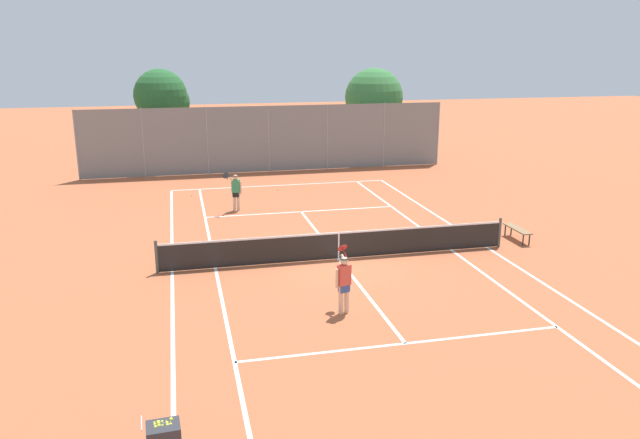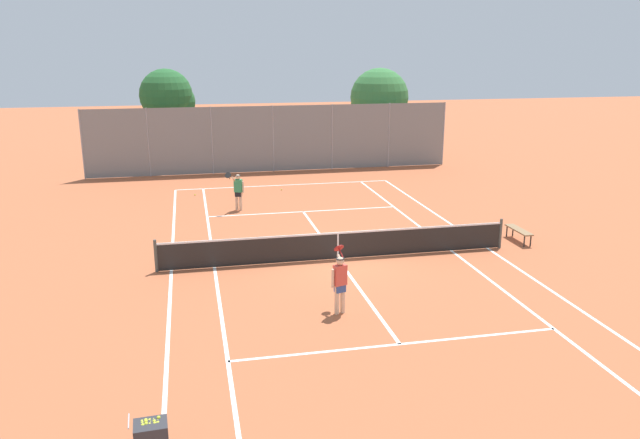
{
  "view_description": "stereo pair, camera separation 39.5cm",
  "coord_description": "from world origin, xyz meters",
  "px_view_note": "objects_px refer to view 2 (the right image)",
  "views": [
    {
      "loc": [
        -5.12,
        -19.32,
        6.96
      ],
      "look_at": [
        -0.3,
        1.5,
        1.0
      ],
      "focal_mm": 35.0,
      "sensor_mm": 36.0,
      "label": 1
    },
    {
      "loc": [
        -4.74,
        -19.41,
        6.96
      ],
      "look_at": [
        -0.3,
        1.5,
        1.0
      ],
      "focal_mm": 35.0,
      "sensor_mm": 36.0,
      "label": 2
    }
  ],
  "objects_px": {
    "loose_tennis_ball_0": "(195,195)",
    "loose_tennis_ball_1": "(281,190)",
    "tree_behind_left": "(169,97)",
    "tennis_net": "(338,245)",
    "courtside_bench": "(519,231)",
    "tree_behind_right": "(379,100)",
    "player_near_side": "(340,281)",
    "player_far_left": "(238,190)"
  },
  "relations": [
    {
      "from": "tennis_net",
      "to": "loose_tennis_ball_0",
      "type": "distance_m",
      "value": 11.47
    },
    {
      "from": "player_near_side",
      "to": "player_far_left",
      "type": "height_order",
      "value": "same"
    },
    {
      "from": "courtside_bench",
      "to": "player_near_side",
      "type": "bearing_deg",
      "value": -148.64
    },
    {
      "from": "player_far_left",
      "to": "tree_behind_right",
      "type": "height_order",
      "value": "tree_behind_right"
    },
    {
      "from": "tennis_net",
      "to": "courtside_bench",
      "type": "xyz_separation_m",
      "value": [
        6.99,
        0.55,
        -0.1
      ]
    },
    {
      "from": "tree_behind_left",
      "to": "loose_tennis_ball_1",
      "type": "bearing_deg",
      "value": -55.16
    },
    {
      "from": "tree_behind_right",
      "to": "courtside_bench",
      "type": "bearing_deg",
      "value": -90.16
    },
    {
      "from": "tennis_net",
      "to": "tree_behind_right",
      "type": "xyz_separation_m",
      "value": [
        7.04,
        18.39,
        3.23
      ]
    },
    {
      "from": "courtside_bench",
      "to": "tree_behind_left",
      "type": "distance_m",
      "value": 22.28
    },
    {
      "from": "loose_tennis_ball_0",
      "to": "tennis_net",
      "type": "bearing_deg",
      "value": -66.52
    },
    {
      "from": "tennis_net",
      "to": "player_near_side",
      "type": "height_order",
      "value": "player_near_side"
    },
    {
      "from": "loose_tennis_ball_0",
      "to": "tree_behind_right",
      "type": "distance_m",
      "value": 14.51
    },
    {
      "from": "loose_tennis_ball_0",
      "to": "courtside_bench",
      "type": "height_order",
      "value": "courtside_bench"
    },
    {
      "from": "loose_tennis_ball_1",
      "to": "courtside_bench",
      "type": "relative_size",
      "value": 0.04
    },
    {
      "from": "player_far_left",
      "to": "courtside_bench",
      "type": "bearing_deg",
      "value": -34.53
    },
    {
      "from": "player_far_left",
      "to": "loose_tennis_ball_0",
      "type": "distance_m",
      "value": 3.86
    },
    {
      "from": "tennis_net",
      "to": "player_far_left",
      "type": "xyz_separation_m",
      "value": [
        -2.73,
        7.24,
        0.42
      ]
    },
    {
      "from": "player_far_left",
      "to": "tree_behind_right",
      "type": "xyz_separation_m",
      "value": [
        9.77,
        11.15,
        2.81
      ]
    },
    {
      "from": "player_near_side",
      "to": "tree_behind_right",
      "type": "relative_size",
      "value": 0.31
    },
    {
      "from": "player_far_left",
      "to": "loose_tennis_ball_1",
      "type": "distance_m",
      "value": 4.35
    },
    {
      "from": "courtside_bench",
      "to": "tree_behind_right",
      "type": "bearing_deg",
      "value": 89.84
    },
    {
      "from": "tree_behind_left",
      "to": "courtside_bench",
      "type": "bearing_deg",
      "value": -54.73
    },
    {
      "from": "player_near_side",
      "to": "player_far_left",
      "type": "relative_size",
      "value": 1.0
    },
    {
      "from": "player_near_side",
      "to": "loose_tennis_ball_1",
      "type": "height_order",
      "value": "player_near_side"
    },
    {
      "from": "loose_tennis_ball_1",
      "to": "player_near_side",
      "type": "bearing_deg",
      "value": -92.6
    },
    {
      "from": "tennis_net",
      "to": "player_near_side",
      "type": "relative_size",
      "value": 6.76
    },
    {
      "from": "loose_tennis_ball_1",
      "to": "tree_behind_left",
      "type": "height_order",
      "value": "tree_behind_left"
    },
    {
      "from": "loose_tennis_ball_1",
      "to": "tree_behind_left",
      "type": "distance_m",
      "value": 10.26
    },
    {
      "from": "player_far_left",
      "to": "loose_tennis_ball_0",
      "type": "relative_size",
      "value": 26.88
    },
    {
      "from": "loose_tennis_ball_0",
      "to": "loose_tennis_ball_1",
      "type": "bearing_deg",
      "value": 3.22
    },
    {
      "from": "player_near_side",
      "to": "loose_tennis_ball_0",
      "type": "height_order",
      "value": "player_near_side"
    },
    {
      "from": "tennis_net",
      "to": "loose_tennis_ball_0",
      "type": "bearing_deg",
      "value": 113.48
    },
    {
      "from": "player_near_side",
      "to": "player_far_left",
      "type": "bearing_deg",
      "value": 98.55
    },
    {
      "from": "loose_tennis_ball_0",
      "to": "player_far_left",
      "type": "bearing_deg",
      "value": -60.65
    },
    {
      "from": "courtside_bench",
      "to": "loose_tennis_ball_1",
      "type": "bearing_deg",
      "value": 125.6
    },
    {
      "from": "loose_tennis_ball_0",
      "to": "tree_behind_right",
      "type": "xyz_separation_m",
      "value": [
        11.61,
        7.88,
        3.71
      ]
    },
    {
      "from": "tennis_net",
      "to": "tree_behind_left",
      "type": "xyz_separation_m",
      "value": [
        -5.7,
        18.49,
        3.56
      ]
    },
    {
      "from": "tree_behind_left",
      "to": "loose_tennis_ball_0",
      "type": "bearing_deg",
      "value": -81.91
    },
    {
      "from": "loose_tennis_ball_1",
      "to": "tree_behind_left",
      "type": "relative_size",
      "value": 0.01
    },
    {
      "from": "loose_tennis_ball_0",
      "to": "loose_tennis_ball_1",
      "type": "height_order",
      "value": "same"
    },
    {
      "from": "loose_tennis_ball_0",
      "to": "loose_tennis_ball_1",
      "type": "distance_m",
      "value": 4.26
    },
    {
      "from": "loose_tennis_ball_1",
      "to": "courtside_bench",
      "type": "xyz_separation_m",
      "value": [
        7.3,
        -10.19,
        0.38
      ]
    }
  ]
}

